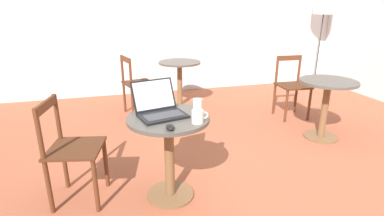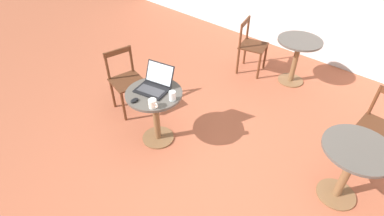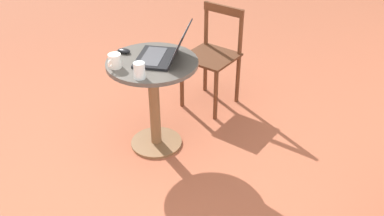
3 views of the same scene
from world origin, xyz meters
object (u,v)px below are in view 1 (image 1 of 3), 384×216
object	(u,v)px
cafe_table_mid	(326,97)
cafe_table_far	(180,74)
drinking_glass	(198,105)
laptop	(160,109)
chair_mid_back	(291,86)
chair_near_left	(71,150)
mug	(198,117)
floor_lamp	(324,11)
cafe_table_near	(169,140)
chair_far_left	(136,84)
mouse	(170,127)

from	to	relation	value
cafe_table_mid	cafe_table_far	bearing A→B (deg)	129.96
cafe_table_far	drinking_glass	world-z (taller)	drinking_glass
cafe_table_far	laptop	xyz separation A→B (m)	(-0.69, -2.25, 0.25)
chair_mid_back	drinking_glass	size ratio (longest dim) A/B	7.88
laptop	chair_near_left	bearing A→B (deg)	171.78
laptop	cafe_table_mid	bearing A→B (deg)	16.25
cafe_table_mid	chair_mid_back	size ratio (longest dim) A/B	0.83
cafe_table_mid	mug	xyz separation A→B (m)	(-1.83, -0.85, 0.25)
floor_lamp	laptop	size ratio (longest dim) A/B	3.86
cafe_table_near	chair_far_left	world-z (taller)	chair_far_left
cafe_table_mid	chair_mid_back	xyz separation A→B (m)	(0.04, 0.77, -0.07)
laptop	chair_far_left	bearing A→B (deg)	90.06
chair_near_left	mug	world-z (taller)	chair_near_left
cafe_table_mid	chair_near_left	size ratio (longest dim) A/B	0.83
cafe_table_mid	mug	world-z (taller)	mug
floor_lamp	mouse	bearing A→B (deg)	-138.94
chair_near_left	drinking_glass	world-z (taller)	chair_near_left
cafe_table_mid	drinking_glass	distance (m)	1.89
mug	laptop	bearing A→B (deg)	134.35
cafe_table_near	mouse	size ratio (longest dim) A/B	7.17
cafe_table_mid	chair_far_left	world-z (taller)	chair_far_left
cafe_table_mid	floor_lamp	bearing A→B (deg)	54.93
mug	drinking_glass	bearing A→B (deg)	74.09
floor_lamp	chair_mid_back	bearing A→B (deg)	-136.17
mouse	mug	world-z (taller)	mug
cafe_table_near	laptop	xyz separation A→B (m)	(-0.05, 0.06, 0.25)
chair_far_left	drinking_glass	bearing A→B (deg)	-81.60
cafe_table_mid	cafe_table_far	size ratio (longest dim) A/B	1.00
chair_near_left	drinking_glass	bearing A→B (deg)	-6.81
chair_far_left	mug	xyz separation A→B (m)	(0.24, -2.31, 0.32)
cafe_table_far	drinking_glass	size ratio (longest dim) A/B	6.56
cafe_table_far	chair_far_left	size ratio (longest dim) A/B	0.83
cafe_table_near	laptop	size ratio (longest dim) A/B	1.67
laptop	mouse	size ratio (longest dim) A/B	4.30
chair_near_left	mouse	distance (m)	0.88
cafe_table_far	chair_mid_back	distance (m)	1.67
cafe_table_far	floor_lamp	xyz separation A→B (m)	(2.95, 0.59, 0.92)
cafe_table_far	chair_near_left	world-z (taller)	chair_near_left
chair_far_left	drinking_glass	distance (m)	2.13
cafe_table_mid	cafe_table_far	distance (m)	2.15
laptop	drinking_glass	xyz separation A→B (m)	(0.31, -0.02, 0.00)
cafe_table_far	chair_far_left	distance (m)	0.72
cafe_table_mid	chair_far_left	bearing A→B (deg)	144.81
cafe_table_near	laptop	distance (m)	0.26
cafe_table_far	chair_mid_back	size ratio (longest dim) A/B	0.83
cafe_table_mid	drinking_glass	bearing A→B (deg)	-160.58
cafe_table_mid	mouse	xyz separation A→B (m)	(-2.05, -0.92, 0.21)
chair_far_left	floor_lamp	size ratio (longest dim) A/B	0.52
floor_lamp	mouse	xyz separation A→B (m)	(-3.62, -3.16, -0.71)
chair_far_left	drinking_glass	size ratio (longest dim) A/B	7.88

